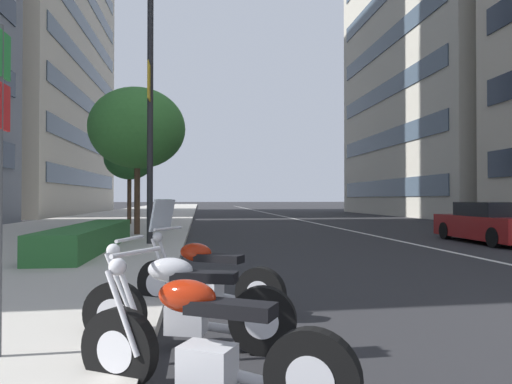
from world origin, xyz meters
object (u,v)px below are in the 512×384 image
at_px(parking_sign_by_curb, 0,148).
at_px(street_tree_mid_sidewalk, 129,159).
at_px(car_far_down_avenue, 492,224).
at_px(motorcycle_nearest_camera, 204,279).
at_px(street_lamp_with_banners, 162,64).
at_px(motorcycle_by_sign_pole, 185,307).
at_px(motorcycle_under_tarp, 205,349).
at_px(street_tree_near_plaza_corner, 137,129).

xyz_separation_m(parking_sign_by_curb, street_tree_mid_sidewalk, (20.95, 2.01, 1.70)).
height_order(car_far_down_avenue, parking_sign_by_curb, parking_sign_by_curb).
distance_m(motorcycle_nearest_camera, street_lamp_with_banners, 9.51).
distance_m(motorcycle_by_sign_pole, car_far_down_avenue, 13.92).
xyz_separation_m(motorcycle_under_tarp, parking_sign_by_curb, (0.84, 1.74, 1.50)).
relative_size(parking_sign_by_curb, street_lamp_with_banners, 0.31).
xyz_separation_m(street_tree_near_plaza_corner, street_tree_mid_sidewalk, (7.33, 1.37, -0.53)).
bearing_deg(street_lamp_with_banners, parking_sign_by_curb, 176.63).
height_order(car_far_down_avenue, street_tree_mid_sidewalk, street_tree_mid_sidewalk).
bearing_deg(motorcycle_nearest_camera, motorcycle_under_tarp, 121.89).
height_order(motorcycle_nearest_camera, car_far_down_avenue, motorcycle_nearest_camera).
xyz_separation_m(street_lamp_with_banners, street_tree_near_plaza_corner, (3.79, 1.22, -1.39)).
bearing_deg(motorcycle_nearest_camera, street_tree_mid_sidewalk, -46.45).
xyz_separation_m(car_far_down_avenue, street_tree_mid_sidewalk, (10.76, 13.48, 2.98)).
relative_size(motorcycle_by_sign_pole, parking_sign_by_curb, 0.74).
distance_m(street_tree_near_plaza_corner, street_tree_mid_sidewalk, 7.48).
relative_size(motorcycle_under_tarp, street_lamp_with_banners, 0.22).
relative_size(motorcycle_by_sign_pole, street_lamp_with_banners, 0.23).
xyz_separation_m(motorcycle_nearest_camera, car_far_down_avenue, (8.31, -9.71, 0.20)).
distance_m(street_lamp_with_banners, street_tree_mid_sidewalk, 11.58).
distance_m(parking_sign_by_curb, street_tree_near_plaza_corner, 13.81).
height_order(street_lamp_with_banners, street_tree_mid_sidewalk, street_lamp_with_banners).
distance_m(motorcycle_by_sign_pole, street_tree_near_plaza_corner, 13.87).
relative_size(motorcycle_under_tarp, street_tree_mid_sidewalk, 0.43).
xyz_separation_m(motorcycle_under_tarp, street_tree_mid_sidewalk, (21.79, 3.74, 3.20)).
relative_size(motorcycle_under_tarp, parking_sign_by_curb, 0.69).
relative_size(parking_sign_by_curb, street_tree_near_plaza_corner, 0.51).
height_order(car_far_down_avenue, street_tree_near_plaza_corner, street_tree_near_plaza_corner).
bearing_deg(street_tree_mid_sidewalk, motorcycle_by_sign_pole, -170.16).
height_order(car_far_down_avenue, street_lamp_with_banners, street_lamp_with_banners).
distance_m(motorcycle_under_tarp, street_lamp_with_banners, 11.89).
height_order(parking_sign_by_curb, street_tree_near_plaza_corner, street_tree_near_plaza_corner).
bearing_deg(car_far_down_avenue, motorcycle_under_tarp, 140.43).
bearing_deg(street_tree_mid_sidewalk, motorcycle_nearest_camera, -168.83).
bearing_deg(street_tree_near_plaza_corner, car_far_down_avenue, -105.78).
xyz_separation_m(street_lamp_with_banners, street_tree_mid_sidewalk, (11.12, 2.58, -1.92)).
height_order(parking_sign_by_curb, street_tree_mid_sidewalk, street_tree_mid_sidewalk).
height_order(motorcycle_under_tarp, street_tree_near_plaza_corner, street_tree_near_plaza_corner).
height_order(street_lamp_with_banners, street_tree_near_plaza_corner, street_lamp_with_banners).
bearing_deg(motorcycle_by_sign_pole, street_lamp_with_banners, -67.51).
bearing_deg(street_tree_near_plaza_corner, street_tree_mid_sidewalk, 10.56).
relative_size(motorcycle_under_tarp, car_far_down_avenue, 0.43).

